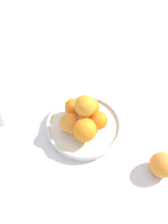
% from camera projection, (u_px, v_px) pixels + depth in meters
% --- Properties ---
extents(ground_plane, '(4.00, 4.00, 0.00)m').
position_uv_depth(ground_plane, '(84.00, 128.00, 0.84)').
color(ground_plane, silver).
extents(fruit_bowl, '(0.28, 0.28, 0.04)m').
position_uv_depth(fruit_bowl, '(84.00, 126.00, 0.82)').
color(fruit_bowl, silver).
rests_on(fruit_bowl, ground_plane).
extents(orange_pile, '(0.17, 0.17, 0.13)m').
position_uv_depth(orange_pile, '(84.00, 117.00, 0.77)').
color(orange_pile, orange).
rests_on(orange_pile, fruit_bowl).
extents(stray_orange, '(0.08, 0.08, 0.08)m').
position_uv_depth(stray_orange, '(162.00, 165.00, 0.70)').
color(stray_orange, orange).
rests_on(stray_orange, ground_plane).
extents(drinking_glass, '(0.07, 0.07, 0.09)m').
position_uv_depth(drinking_glass, '(0.00, 113.00, 0.83)').
color(drinking_glass, white).
rests_on(drinking_glass, ground_plane).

